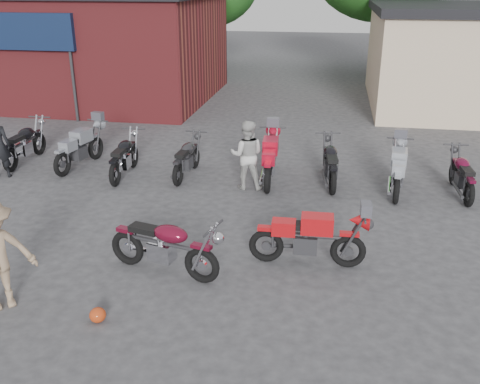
% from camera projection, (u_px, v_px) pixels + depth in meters
% --- Properties ---
extents(ground, '(90.00, 90.00, 0.00)m').
position_uv_depth(ground, '(190.00, 291.00, 8.54)').
color(ground, '#343437').
extents(brick_building, '(12.00, 8.00, 4.00)m').
position_uv_depth(brick_building, '(65.00, 47.00, 22.05)').
color(brick_building, maroon).
rests_on(brick_building, ground).
extents(vintage_motorcycle, '(2.10, 1.13, 1.16)m').
position_uv_depth(vintage_motorcycle, '(165.00, 243.00, 8.83)').
color(vintage_motorcycle, '#590B1E').
rests_on(vintage_motorcycle, ground).
extents(sportbike, '(1.96, 0.70, 1.12)m').
position_uv_depth(sportbike, '(310.00, 235.00, 9.12)').
color(sportbike, red).
rests_on(sportbike, ground).
extents(helmet, '(0.28, 0.28, 0.22)m').
position_uv_depth(helmet, '(98.00, 315.00, 7.73)').
color(helmet, '#AC3712').
rests_on(helmet, ground).
extents(person_light, '(0.84, 0.67, 1.64)m').
position_uv_depth(person_light, '(247.00, 155.00, 12.44)').
color(person_light, '#B7B6B2').
rests_on(person_light, ground).
extents(row_bike_0, '(0.69, 2.02, 1.17)m').
position_uv_depth(row_bike_0, '(25.00, 142.00, 14.30)').
color(row_bike_0, black).
rests_on(row_bike_0, ground).
extents(row_bike_1, '(0.99, 2.11, 1.18)m').
position_uv_depth(row_bike_1, '(80.00, 146.00, 13.94)').
color(row_bike_1, gray).
rests_on(row_bike_1, ground).
extents(row_bike_2, '(0.74, 1.97, 1.12)m').
position_uv_depth(row_bike_2, '(124.00, 155.00, 13.31)').
color(row_bike_2, black).
rests_on(row_bike_2, ground).
extents(row_bike_3, '(0.71, 1.86, 1.06)m').
position_uv_depth(row_bike_3, '(187.00, 156.00, 13.30)').
color(row_bike_3, '#242326').
rests_on(row_bike_3, ground).
extents(row_bike_4, '(0.83, 2.18, 1.24)m').
position_uv_depth(row_bike_4, '(270.00, 157.00, 12.96)').
color(row_bike_4, '#B70F26').
rests_on(row_bike_4, ground).
extents(row_bike_5, '(0.87, 2.04, 1.15)m').
position_uv_depth(row_bike_5, '(330.00, 161.00, 12.83)').
color(row_bike_5, black).
rests_on(row_bike_5, ground).
extents(row_bike_6, '(0.86, 2.07, 1.17)m').
position_uv_depth(row_bike_6, '(398.00, 168.00, 12.32)').
color(row_bike_6, '#999EA7').
rests_on(row_bike_6, ground).
extents(row_bike_7, '(0.70, 1.87, 1.07)m').
position_uv_depth(row_bike_7, '(462.00, 173.00, 12.15)').
color(row_bike_7, '#550A25').
rests_on(row_bike_7, ground).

